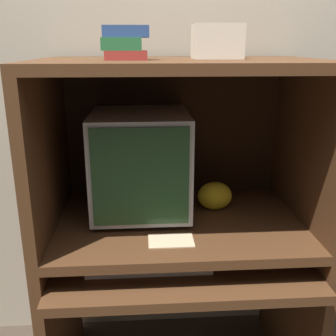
{
  "coord_description": "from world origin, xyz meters",
  "views": [
    {
      "loc": [
        -0.15,
        -1.11,
        1.45
      ],
      "look_at": [
        -0.05,
        0.34,
        0.99
      ],
      "focal_mm": 42.0,
      "sensor_mm": 36.0,
      "label": 1
    }
  ],
  "objects_px": {
    "keyboard": "(149,264)",
    "mouse": "(229,259)",
    "crt_monitor": "(140,162)",
    "snack_bag": "(215,196)",
    "storage_box": "(217,41)",
    "book_stack": "(125,43)"
  },
  "relations": [
    {
      "from": "keyboard",
      "to": "mouse",
      "type": "bearing_deg",
      "value": 1.66
    },
    {
      "from": "crt_monitor",
      "to": "snack_bag",
      "type": "height_order",
      "value": "crt_monitor"
    },
    {
      "from": "mouse",
      "to": "snack_bag",
      "type": "bearing_deg",
      "value": 92.51
    },
    {
      "from": "snack_bag",
      "to": "book_stack",
      "type": "distance_m",
      "value": 0.73
    },
    {
      "from": "crt_monitor",
      "to": "storage_box",
      "type": "relative_size",
      "value": 2.43
    },
    {
      "from": "crt_monitor",
      "to": "storage_box",
      "type": "xyz_separation_m",
      "value": [
        0.29,
        -0.05,
        0.47
      ]
    },
    {
      "from": "crt_monitor",
      "to": "mouse",
      "type": "height_order",
      "value": "crt_monitor"
    },
    {
      "from": "snack_bag",
      "to": "crt_monitor",
      "type": "bearing_deg",
      "value": -178.6
    },
    {
      "from": "storage_box",
      "to": "crt_monitor",
      "type": "bearing_deg",
      "value": 169.59
    },
    {
      "from": "keyboard",
      "to": "mouse",
      "type": "xyz_separation_m",
      "value": [
        0.3,
        0.01,
        0.0
      ]
    },
    {
      "from": "snack_bag",
      "to": "storage_box",
      "type": "height_order",
      "value": "storage_box"
    },
    {
      "from": "mouse",
      "to": "keyboard",
      "type": "bearing_deg",
      "value": -178.34
    },
    {
      "from": "crt_monitor",
      "to": "keyboard",
      "type": "height_order",
      "value": "crt_monitor"
    },
    {
      "from": "crt_monitor",
      "to": "keyboard",
      "type": "distance_m",
      "value": 0.41
    },
    {
      "from": "crt_monitor",
      "to": "snack_bag",
      "type": "xyz_separation_m",
      "value": [
        0.31,
        0.01,
        -0.16
      ]
    },
    {
      "from": "crt_monitor",
      "to": "mouse",
      "type": "xyz_separation_m",
      "value": [
        0.32,
        -0.25,
        -0.31
      ]
    },
    {
      "from": "mouse",
      "to": "snack_bag",
      "type": "height_order",
      "value": "snack_bag"
    },
    {
      "from": "snack_bag",
      "to": "storage_box",
      "type": "xyz_separation_m",
      "value": [
        -0.03,
        -0.06,
        0.62
      ]
    },
    {
      "from": "book_stack",
      "to": "storage_box",
      "type": "bearing_deg",
      "value": 16.8
    },
    {
      "from": "book_stack",
      "to": "snack_bag",
      "type": "bearing_deg",
      "value": 24.23
    },
    {
      "from": "storage_box",
      "to": "keyboard",
      "type": "bearing_deg",
      "value": -142.04
    },
    {
      "from": "keyboard",
      "to": "snack_bag",
      "type": "bearing_deg",
      "value": 42.64
    }
  ]
}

